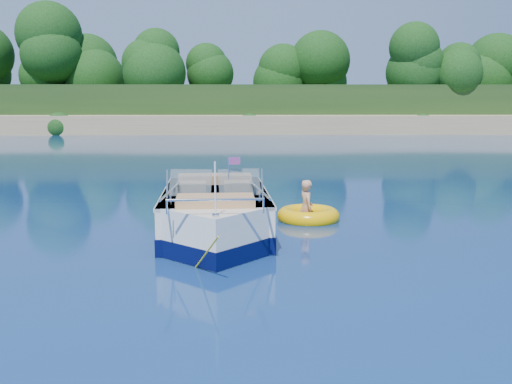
% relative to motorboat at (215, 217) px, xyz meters
% --- Properties ---
extents(ground, '(160.00, 160.00, 0.00)m').
position_rel_motorboat_xyz_m(ground, '(0.61, -0.55, -0.39)').
color(ground, '#0A1D4B').
rests_on(ground, ground).
extents(shoreline, '(170.00, 59.00, 6.00)m').
position_rel_motorboat_xyz_m(shoreline, '(0.61, 63.22, 0.59)').
color(shoreline, '#8C7051').
rests_on(shoreline, ground).
extents(treeline, '(150.00, 7.12, 8.19)m').
position_rel_motorboat_xyz_m(treeline, '(0.65, 40.46, 5.16)').
color(treeline, '#331F11').
rests_on(treeline, ground).
extents(motorboat, '(2.35, 5.98, 1.99)m').
position_rel_motorboat_xyz_m(motorboat, '(0.00, 0.00, 0.00)').
color(motorboat, silver).
rests_on(motorboat, ground).
extents(tow_tube, '(1.62, 1.62, 0.38)m').
position_rel_motorboat_xyz_m(tow_tube, '(2.05, 1.50, -0.29)').
color(tow_tube, '#FFB703').
rests_on(tow_tube, ground).
extents(boy, '(0.50, 0.78, 1.42)m').
position_rel_motorboat_xyz_m(boy, '(1.98, 1.45, -0.39)').
color(boy, tan).
rests_on(boy, ground).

